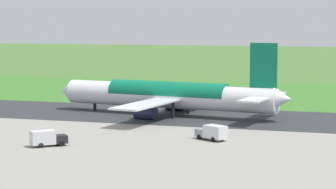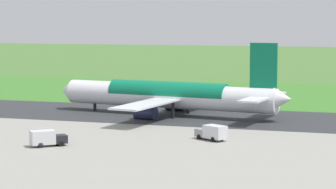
{
  "view_description": "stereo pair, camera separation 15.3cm",
  "coord_description": "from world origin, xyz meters",
  "px_view_note": "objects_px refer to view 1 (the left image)",
  "views": [
    {
      "loc": [
        -30.63,
        141.06,
        20.31
      ],
      "look_at": [
        13.52,
        0.0,
        4.5
      ],
      "focal_mm": 74.58,
      "sensor_mm": 36.0,
      "label": 1
    },
    {
      "loc": [
        -30.78,
        141.01,
        20.31
      ],
      "look_at": [
        13.52,
        0.0,
        4.5
      ],
      "focal_mm": 74.58,
      "sensor_mm": 36.0,
      "label": 2
    }
  ],
  "objects_px": {
    "service_truck_baggage": "(212,132)",
    "no_stopping_sign": "(265,89)",
    "service_truck_fuel": "(47,138)",
    "airliner_main": "(170,95)",
    "traffic_cone_orange": "(245,94)"
  },
  "relations": [
    {
      "from": "service_truck_baggage",
      "to": "service_truck_fuel",
      "type": "bearing_deg",
      "value": 29.39
    },
    {
      "from": "airliner_main",
      "to": "no_stopping_sign",
      "type": "xyz_separation_m",
      "value": [
        -12.86,
        -45.53,
        -2.71
      ]
    },
    {
      "from": "airliner_main",
      "to": "no_stopping_sign",
      "type": "height_order",
      "value": "airliner_main"
    },
    {
      "from": "airliner_main",
      "to": "no_stopping_sign",
      "type": "bearing_deg",
      "value": -105.77
    },
    {
      "from": "airliner_main",
      "to": "traffic_cone_orange",
      "type": "distance_m",
      "value": 47.13
    },
    {
      "from": "service_truck_baggage",
      "to": "service_truck_fuel",
      "type": "relative_size",
      "value": 1.05
    },
    {
      "from": "airliner_main",
      "to": "traffic_cone_orange",
      "type": "relative_size",
      "value": 98.32
    },
    {
      "from": "airliner_main",
      "to": "no_stopping_sign",
      "type": "relative_size",
      "value": 19.47
    },
    {
      "from": "airliner_main",
      "to": "service_truck_baggage",
      "type": "relative_size",
      "value": 8.82
    },
    {
      "from": "airliner_main",
      "to": "service_truck_baggage",
      "type": "bearing_deg",
      "value": 120.33
    },
    {
      "from": "service_truck_baggage",
      "to": "service_truck_fuel",
      "type": "distance_m",
      "value": 27.58
    },
    {
      "from": "airliner_main",
      "to": "traffic_cone_orange",
      "type": "xyz_separation_m",
      "value": [
        -7.36,
        -46.37,
        -4.08
      ]
    },
    {
      "from": "service_truck_fuel",
      "to": "service_truck_baggage",
      "type": "bearing_deg",
      "value": -150.61
    },
    {
      "from": "service_truck_fuel",
      "to": "no_stopping_sign",
      "type": "distance_m",
      "value": 89.06
    },
    {
      "from": "service_truck_baggage",
      "to": "no_stopping_sign",
      "type": "bearing_deg",
      "value": -87.45
    }
  ]
}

